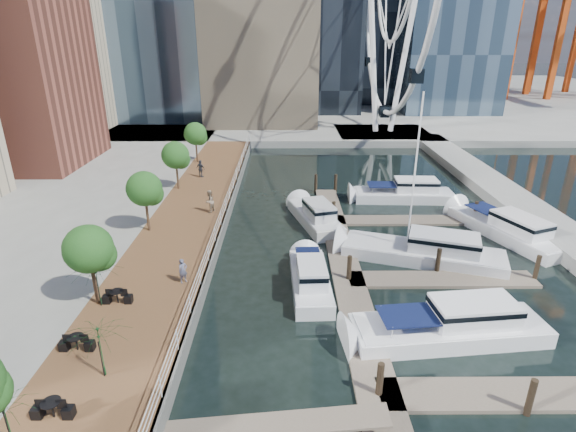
# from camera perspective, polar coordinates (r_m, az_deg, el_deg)

# --- Properties ---
(ground) EXTENTS (520.00, 520.00, 0.00)m
(ground) POSITION_cam_1_polar(r_m,az_deg,el_deg) (22.65, 2.51, -18.49)
(ground) COLOR black
(ground) RESTS_ON ground
(boardwalk) EXTENTS (6.00, 60.00, 1.00)m
(boardwalk) POSITION_cam_1_polar(r_m,az_deg,el_deg) (36.10, -13.03, -1.83)
(boardwalk) COLOR brown
(boardwalk) RESTS_ON ground
(seawall) EXTENTS (0.25, 60.00, 1.00)m
(seawall) POSITION_cam_1_polar(r_m,az_deg,el_deg) (35.56, -8.31, -1.85)
(seawall) COLOR #595954
(seawall) RESTS_ON ground
(land_far) EXTENTS (200.00, 114.00, 1.00)m
(land_far) POSITION_cam_1_polar(r_m,az_deg,el_deg) (120.08, 0.21, 15.08)
(land_far) COLOR gray
(land_far) RESTS_ON ground
(breakwater) EXTENTS (4.00, 60.00, 1.00)m
(breakwater) POSITION_cam_1_polar(r_m,az_deg,el_deg) (45.05, 27.56, 0.97)
(breakwater) COLOR gray
(breakwater) RESTS_ON ground
(pier) EXTENTS (14.00, 12.00, 1.00)m
(pier) POSITION_cam_1_polar(r_m,az_deg,el_deg) (72.25, 11.91, 10.09)
(pier) COLOR gray
(pier) RESTS_ON ground
(railing) EXTENTS (0.10, 60.00, 1.05)m
(railing) POSITION_cam_1_polar(r_m,az_deg,el_deg) (35.18, -8.56, -0.32)
(railing) COLOR white
(railing) RESTS_ON boardwalk
(floating_docks) EXTENTS (16.00, 34.00, 2.60)m
(floating_docks) POSITION_cam_1_polar(r_m,az_deg,el_deg) (31.97, 16.15, -5.38)
(floating_docks) COLOR #6D6051
(floating_docks) RESTS_ON ground
(street_trees) EXTENTS (2.60, 42.60, 4.60)m
(street_trees) POSITION_cam_1_polar(r_m,az_deg,el_deg) (34.51, -17.80, 3.30)
(street_trees) COLOR #3F2B1C
(street_trees) RESTS_ON ground
(cafe_tables) EXTENTS (2.50, 13.70, 0.74)m
(cafe_tables) POSITION_cam_1_polar(r_m,az_deg,el_deg) (22.28, -26.39, -17.43)
(cafe_tables) COLOR black
(cafe_tables) RESTS_ON ground
(yacht_foreground) EXTENTS (11.25, 4.08, 2.15)m
(yacht_foreground) POSITION_cam_1_polar(r_m,az_deg,el_deg) (25.71, 19.58, -14.36)
(yacht_foreground) COLOR white
(yacht_foreground) RESTS_ON ground
(pedestrian_near) EXTENTS (0.66, 0.64, 1.52)m
(pedestrian_near) POSITION_cam_1_polar(r_m,az_deg,el_deg) (27.46, -13.20, -6.79)
(pedestrian_near) COLOR #545770
(pedestrian_near) RESTS_ON boardwalk
(pedestrian_mid) EXTENTS (1.03, 1.14, 1.92)m
(pedestrian_mid) POSITION_cam_1_polar(r_m,az_deg,el_deg) (37.71, -9.95, 1.84)
(pedestrian_mid) COLOR gray
(pedestrian_mid) RESTS_ON boardwalk
(pedestrian_far) EXTENTS (1.14, 0.89, 1.81)m
(pedestrian_far) POSITION_cam_1_polar(r_m,az_deg,el_deg) (47.65, -11.03, 5.92)
(pedestrian_far) COLOR #2F323B
(pedestrian_far) RESTS_ON boardwalk
(moored_yachts) EXTENTS (20.52, 35.86, 11.50)m
(moored_yachts) POSITION_cam_1_polar(r_m,az_deg,el_deg) (33.72, 16.53, -4.89)
(moored_yachts) COLOR white
(moored_yachts) RESTS_ON ground
(cafe_seating) EXTENTS (5.68, 12.03, 2.56)m
(cafe_seating) POSITION_cam_1_polar(r_m,az_deg,el_deg) (22.80, -24.62, -13.44)
(cafe_seating) COLOR #103D17
(cafe_seating) RESTS_ON ground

